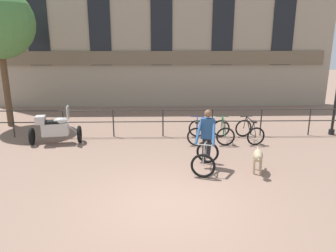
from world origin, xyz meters
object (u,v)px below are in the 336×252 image
(dog, at_px, (258,157))
(parked_motorcycle, at_px, (55,128))
(parked_bicycle_mid_right, at_px, (249,131))
(parked_bicycle_mid_left, at_px, (223,132))
(cyclist_with_bike, at_px, (206,143))
(parked_bicycle_near_lamp, at_px, (197,132))

(dog, relative_size, parked_motorcycle, 0.54)
(parked_motorcycle, bearing_deg, parked_bicycle_mid_right, -96.64)
(dog, xyz_separation_m, parked_bicycle_mid_left, (-0.42, 2.89, -0.13))
(dog, bearing_deg, parked_bicycle_mid_right, 94.51)
(cyclist_with_bike, height_order, parked_bicycle_near_lamp, cyclist_with_bike)
(cyclist_with_bike, distance_m, parked_bicycle_near_lamp, 2.53)
(dog, relative_size, parked_bicycle_mid_right, 0.82)
(parked_bicycle_mid_left, relative_size, parked_bicycle_mid_right, 0.94)
(cyclist_with_bike, height_order, parked_motorcycle, cyclist_with_bike)
(dog, xyz_separation_m, parked_bicycle_near_lamp, (-1.38, 2.89, -0.13))
(cyclist_with_bike, xyz_separation_m, parked_bicycle_mid_left, (0.97, 2.50, -0.41))
(cyclist_with_bike, xyz_separation_m, dog, (1.39, -0.39, -0.28))
(cyclist_with_bike, distance_m, parked_motorcycle, 5.57)
(parked_bicycle_near_lamp, relative_size, parked_bicycle_mid_left, 1.05)
(parked_motorcycle, distance_m, parked_bicycle_near_lamp, 5.06)
(cyclist_with_bike, distance_m, parked_bicycle_mid_left, 2.71)
(dog, bearing_deg, parked_bicycle_mid_left, 113.39)
(parked_bicycle_near_lamp, bearing_deg, cyclist_with_bike, 97.69)
(parked_motorcycle, bearing_deg, parked_bicycle_mid_left, -96.46)
(cyclist_with_bike, relative_size, parked_bicycle_mid_right, 1.41)
(dog, distance_m, parked_bicycle_near_lamp, 3.20)
(parked_motorcycle, relative_size, parked_bicycle_mid_left, 1.61)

